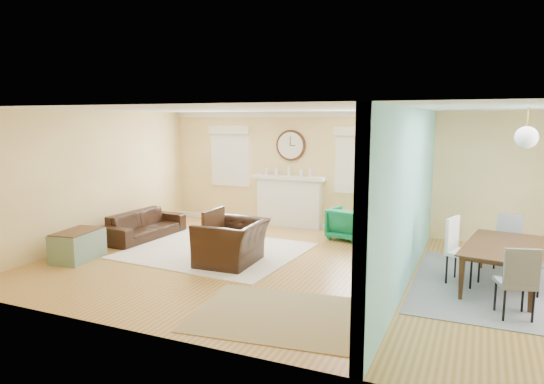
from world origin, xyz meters
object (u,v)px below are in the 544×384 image
Objects in this scene: credenza at (400,232)px; sofa at (144,225)px; eames_chair at (232,243)px; dining_table at (506,267)px; green_chair at (348,224)px.

sofa is at bearing -169.11° from credenza.
eames_chair reaches higher than sofa.
green_chair is at bearing 64.33° from dining_table.
green_chair is (3.88, 1.59, 0.05)m from sofa.
eames_chair reaches higher than dining_table.
sofa is at bearing -111.23° from eames_chair.
green_chair is at bearing 148.98° from eames_chair.
credenza is at bearing 61.09° from dining_table.
green_chair is at bearing 151.28° from credenza.
credenza reaches higher than sofa.
sofa is 1.03× the size of dining_table.
eames_chair is (2.52, -0.87, 0.10)m from sofa.
dining_table is at bearing 157.32° from green_chair.
green_chair is 3.45m from dining_table.
credenza is at bearing 162.76° from green_chair.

